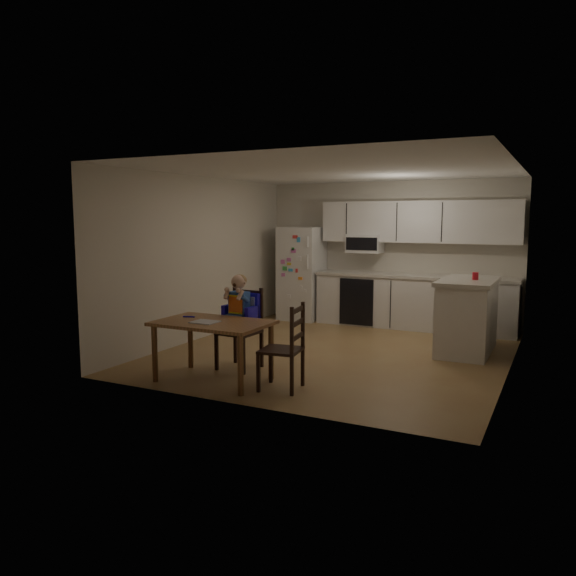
% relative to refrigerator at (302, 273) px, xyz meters
% --- Properties ---
extents(room, '(4.52, 5.01, 2.51)m').
position_rel_refrigerator_xyz_m(room, '(1.55, -1.67, 0.40)').
color(room, olive).
rests_on(room, ground).
extents(refrigerator, '(0.72, 0.70, 1.70)m').
position_rel_refrigerator_xyz_m(refrigerator, '(0.00, 0.00, 0.00)').
color(refrigerator, silver).
rests_on(refrigerator, ground).
extents(kitchen_run, '(3.37, 0.62, 2.15)m').
position_rel_refrigerator_xyz_m(kitchen_run, '(2.05, 0.09, 0.03)').
color(kitchen_run, silver).
rests_on(kitchen_run, ground).
extents(kitchen_island, '(0.73, 1.39, 1.03)m').
position_rel_refrigerator_xyz_m(kitchen_island, '(3.16, -1.31, -0.33)').
color(kitchen_island, silver).
rests_on(kitchen_island, ground).
extents(red_cup, '(0.08, 0.08, 0.10)m').
position_rel_refrigerator_xyz_m(red_cup, '(3.25, -1.34, 0.23)').
color(red_cup, red).
rests_on(red_cup, kitchen_island).
extents(dining_table, '(1.29, 0.83, 0.69)m').
position_rel_refrigerator_xyz_m(dining_table, '(0.77, -4.05, -0.25)').
color(dining_table, brown).
rests_on(dining_table, ground).
extents(napkin, '(0.29, 0.25, 0.01)m').
position_rel_refrigerator_xyz_m(napkin, '(0.72, -4.14, -0.15)').
color(napkin, '#AEAEB3').
rests_on(napkin, dining_table).
extents(toddler_spoon, '(0.12, 0.06, 0.02)m').
position_rel_refrigerator_xyz_m(toddler_spoon, '(0.35, -3.96, -0.15)').
color(toddler_spoon, '#1B10C0').
rests_on(toddler_spoon, dining_table).
extents(chair_booster, '(0.47, 0.47, 1.18)m').
position_rel_refrigerator_xyz_m(chair_booster, '(0.77, -3.43, -0.14)').
color(chair_booster, black).
rests_on(chair_booster, ground).
extents(chair_side, '(0.47, 0.47, 0.95)m').
position_rel_refrigerator_xyz_m(chair_side, '(1.71, -3.99, -0.31)').
color(chair_side, black).
rests_on(chair_side, ground).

